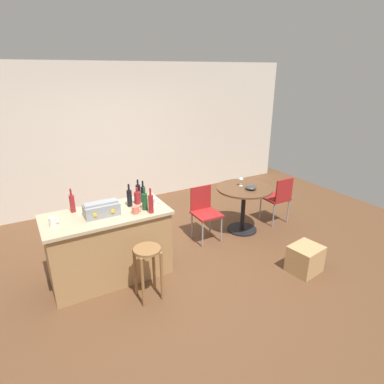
{
  "coord_description": "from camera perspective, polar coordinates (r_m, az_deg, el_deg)",
  "views": [
    {
      "loc": [
        -1.71,
        -3.57,
        2.56
      ],
      "look_at": [
        0.43,
        0.2,
        0.9
      ],
      "focal_mm": 30.05,
      "sensor_mm": 36.0,
      "label": 1
    }
  ],
  "objects": [
    {
      "name": "cardboard_box",
      "position": [
        4.65,
        19.42,
        -11.12
      ],
      "size": [
        0.46,
        0.41,
        0.37
      ],
      "primitive_type": "cube",
      "rotation": [
        0.0,
        0.0,
        0.15
      ],
      "color": "tan",
      "rests_on": "ground_plane"
    },
    {
      "name": "toolbox",
      "position": [
        4.01,
        -15.76,
        -2.93
      ],
      "size": [
        0.41,
        0.23,
        0.17
      ],
      "color": "gray",
      "rests_on": "kitchen_island"
    },
    {
      "name": "bottle_3",
      "position": [
        4.25,
        -9.69,
        -0.97
      ],
      "size": [
        0.08,
        0.08,
        0.22
      ],
      "color": "maroon",
      "rests_on": "kitchen_island"
    },
    {
      "name": "cup_1",
      "position": [
        3.95,
        -23.51,
        -4.81
      ],
      "size": [
        0.11,
        0.08,
        0.1
      ],
      "color": "white",
      "rests_on": "kitchen_island"
    },
    {
      "name": "folding_chair_far",
      "position": [
        5.05,
        2.22,
        -3.13
      ],
      "size": [
        0.41,
        0.41,
        0.85
      ],
      "color": "maroon",
      "rests_on": "ground_plane"
    },
    {
      "name": "folding_chair_near",
      "position": [
        5.76,
        15.07,
        -0.78
      ],
      "size": [
        0.4,
        0.4,
        0.85
      ],
      "color": "maroon",
      "rests_on": "ground_plane"
    },
    {
      "name": "dining_table",
      "position": [
        5.33,
        9.17,
        -1.08
      ],
      "size": [
        0.91,
        0.91,
        0.77
      ],
      "color": "black",
      "rests_on": "ground_plane"
    },
    {
      "name": "bottle_5",
      "position": [
        4.05,
        -8.37,
        -1.61
      ],
      "size": [
        0.07,
        0.07,
        0.29
      ],
      "color": "#194C23",
      "rests_on": "kitchen_island"
    },
    {
      "name": "serving_bowl",
      "position": [
        5.18,
        10.41,
        0.8
      ],
      "size": [
        0.18,
        0.18,
        0.07
      ],
      "primitive_type": "ellipsoid",
      "color": "#383838",
      "rests_on": "dining_table"
    },
    {
      "name": "bottle_0",
      "position": [
        4.2,
        -20.49,
        -1.85
      ],
      "size": [
        0.06,
        0.06,
        0.31
      ],
      "color": "maroon",
      "rests_on": "kitchen_island"
    },
    {
      "name": "bottle_6",
      "position": [
        4.28,
        -8.66,
        -0.33
      ],
      "size": [
        0.06,
        0.06,
        0.3
      ],
      "color": "black",
      "rests_on": "kitchen_island"
    },
    {
      "name": "kitchen_island",
      "position": [
        4.29,
        -14.48,
        -9.14
      ],
      "size": [
        1.52,
        0.73,
        0.91
      ],
      "color": "#A37A4C",
      "rests_on": "ground_plane"
    },
    {
      "name": "bottle_1",
      "position": [
        4.41,
        -9.54,
        0.13
      ],
      "size": [
        0.06,
        0.06,
        0.27
      ],
      "color": "black",
      "rests_on": "kitchen_island"
    },
    {
      "name": "ground_plane",
      "position": [
        4.71,
        -3.44,
        -11.96
      ],
      "size": [
        8.8,
        8.8,
        0.0
      ],
      "primitive_type": "plane",
      "color": "brown"
    },
    {
      "name": "wine_glass",
      "position": [
        5.3,
        8.71,
        2.17
      ],
      "size": [
        0.07,
        0.07,
        0.14
      ],
      "color": "silver",
      "rests_on": "dining_table"
    },
    {
      "name": "bottle_4",
      "position": [
        4.18,
        -11.05,
        -1.0
      ],
      "size": [
        0.07,
        0.07,
        0.3
      ],
      "color": "black",
      "rests_on": "kitchen_island"
    },
    {
      "name": "cup_0",
      "position": [
        3.99,
        -9.97,
        -3.13
      ],
      "size": [
        0.13,
        0.09,
        0.09
      ],
      "color": "#DB6651",
      "rests_on": "kitchen_island"
    },
    {
      "name": "back_wall",
      "position": [
        6.43,
        -13.86,
        9.55
      ],
      "size": [
        8.0,
        0.1,
        2.7
      ],
      "primitive_type": "cube",
      "color": "beige",
      "rests_on": "ground_plane"
    },
    {
      "name": "cup_2",
      "position": [
        4.18,
        -6.56,
        -1.71
      ],
      "size": [
        0.11,
        0.07,
        0.1
      ],
      "color": "white",
      "rests_on": "kitchen_island"
    },
    {
      "name": "wooden_stool",
      "position": [
        3.82,
        -7.85,
        -12.34
      ],
      "size": [
        0.31,
        0.31,
        0.67
      ],
      "color": "olive",
      "rests_on": "ground_plane"
    },
    {
      "name": "bottle_2",
      "position": [
        3.94,
        -7.32,
        -2.01
      ],
      "size": [
        0.06,
        0.06,
        0.32
      ],
      "color": "maroon",
      "rests_on": "kitchen_island"
    }
  ]
}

